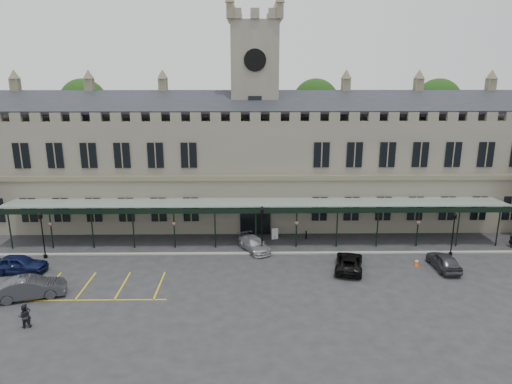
{
  "coord_description": "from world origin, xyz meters",
  "views": [
    {
      "loc": [
        -0.58,
        -35.1,
        17.02
      ],
      "look_at": [
        0.0,
        6.0,
        6.0
      ],
      "focal_mm": 32.0,
      "sensor_mm": 36.0,
      "label": 1
    }
  ],
  "objects_px": {
    "lamp_post_mid": "(262,226)",
    "car_taxi": "(254,244)",
    "station_building": "(255,166)",
    "lamp_post_right": "(453,230)",
    "traffic_cone": "(417,262)",
    "person_a": "(26,315)",
    "person_b": "(24,316)",
    "car_right_a": "(444,261)",
    "lamp_post_left": "(42,231)",
    "sign_board": "(275,234)",
    "car_left_b": "(30,288)",
    "clock_tower": "(255,107)",
    "car_van": "(349,262)",
    "car_left_a": "(19,264)"
  },
  "relations": [
    {
      "from": "car_van",
      "to": "person_a",
      "type": "xyz_separation_m",
      "value": [
        -24.03,
        -8.87,
        0.18
      ]
    },
    {
      "from": "traffic_cone",
      "to": "lamp_post_right",
      "type": "bearing_deg",
      "value": 30.06
    },
    {
      "from": "station_building",
      "to": "lamp_post_right",
      "type": "height_order",
      "value": "station_building"
    },
    {
      "from": "car_left_b",
      "to": "person_a",
      "type": "relative_size",
      "value": 2.95
    },
    {
      "from": "station_building",
      "to": "traffic_cone",
      "type": "relative_size",
      "value": 90.65
    },
    {
      "from": "lamp_post_left",
      "to": "sign_board",
      "type": "xyz_separation_m",
      "value": [
        21.75,
        4.58,
        -2.13
      ]
    },
    {
      "from": "car_left_b",
      "to": "station_building",
      "type": "bearing_deg",
      "value": -60.12
    },
    {
      "from": "traffic_cone",
      "to": "lamp_post_left",
      "type": "bearing_deg",
      "value": 176.25
    },
    {
      "from": "car_left_b",
      "to": "person_a",
      "type": "height_order",
      "value": "person_a"
    },
    {
      "from": "lamp_post_right",
      "to": "car_van",
      "type": "relative_size",
      "value": 0.87
    },
    {
      "from": "lamp_post_left",
      "to": "car_left_a",
      "type": "bearing_deg",
      "value": -104.91
    },
    {
      "from": "car_left_b",
      "to": "lamp_post_mid",
      "type": "bearing_deg",
      "value": -82.49
    },
    {
      "from": "sign_board",
      "to": "car_van",
      "type": "bearing_deg",
      "value": -64.64
    },
    {
      "from": "car_left_a",
      "to": "car_taxi",
      "type": "relative_size",
      "value": 1.05
    },
    {
      "from": "lamp_post_mid",
      "to": "car_van",
      "type": "distance_m",
      "value": 8.64
    },
    {
      "from": "lamp_post_left",
      "to": "car_right_a",
      "type": "height_order",
      "value": "lamp_post_left"
    },
    {
      "from": "car_van",
      "to": "person_a",
      "type": "height_order",
      "value": "person_a"
    },
    {
      "from": "clock_tower",
      "to": "lamp_post_mid",
      "type": "xyz_separation_m",
      "value": [
        0.55,
        -10.61,
        -10.24
      ]
    },
    {
      "from": "station_building",
      "to": "lamp_post_right",
      "type": "bearing_deg",
      "value": -30.69
    },
    {
      "from": "car_right_a",
      "to": "person_a",
      "type": "bearing_deg",
      "value": 13.6
    },
    {
      "from": "lamp_post_mid",
      "to": "car_taxi",
      "type": "relative_size",
      "value": 1.08
    },
    {
      "from": "person_a",
      "to": "person_b",
      "type": "xyz_separation_m",
      "value": [
        -0.06,
        -0.13,
        -0.04
      ]
    },
    {
      "from": "station_building",
      "to": "car_van",
      "type": "distance_m",
      "value": 17.22
    },
    {
      "from": "sign_board",
      "to": "car_van",
      "type": "xyz_separation_m",
      "value": [
        6.12,
        -7.52,
        0.1
      ]
    },
    {
      "from": "lamp_post_mid",
      "to": "lamp_post_right",
      "type": "height_order",
      "value": "lamp_post_mid"
    },
    {
      "from": "car_left_b",
      "to": "lamp_post_right",
      "type": "bearing_deg",
      "value": -94.9
    },
    {
      "from": "station_building",
      "to": "person_b",
      "type": "distance_m",
      "value": 28.59
    },
    {
      "from": "station_building",
      "to": "person_b",
      "type": "relative_size",
      "value": 36.42
    },
    {
      "from": "clock_tower",
      "to": "car_taxi",
      "type": "distance_m",
      "value": 15.75
    },
    {
      "from": "traffic_cone",
      "to": "person_a",
      "type": "bearing_deg",
      "value": -162.46
    },
    {
      "from": "car_taxi",
      "to": "lamp_post_right",
      "type": "bearing_deg",
      "value": -31.1
    },
    {
      "from": "car_right_a",
      "to": "car_van",
      "type": "bearing_deg",
      "value": -1.71
    },
    {
      "from": "car_left_b",
      "to": "car_taxi",
      "type": "distance_m",
      "value": 19.65
    },
    {
      "from": "station_building",
      "to": "car_taxi",
      "type": "relative_size",
      "value": 13.35
    },
    {
      "from": "clock_tower",
      "to": "traffic_cone",
      "type": "xyz_separation_m",
      "value": [
        14.4,
        -13.42,
        -12.79
      ]
    },
    {
      "from": "clock_tower",
      "to": "car_taxi",
      "type": "xyz_separation_m",
      "value": [
        -0.18,
        -9.63,
        -12.46
      ]
    },
    {
      "from": "lamp_post_mid",
      "to": "car_left_b",
      "type": "bearing_deg",
      "value": -155.26
    },
    {
      "from": "sign_board",
      "to": "car_taxi",
      "type": "height_order",
      "value": "car_taxi"
    },
    {
      "from": "person_a",
      "to": "traffic_cone",
      "type": "bearing_deg",
      "value": 0.06
    },
    {
      "from": "clock_tower",
      "to": "car_van",
      "type": "height_order",
      "value": "clock_tower"
    },
    {
      "from": "car_left_b",
      "to": "car_taxi",
      "type": "xyz_separation_m",
      "value": [
        17.32,
        9.29,
        -0.19
      ]
    },
    {
      "from": "lamp_post_right",
      "to": "sign_board",
      "type": "xyz_separation_m",
      "value": [
        -16.48,
        4.45,
        -1.96
      ]
    },
    {
      "from": "lamp_post_mid",
      "to": "sign_board",
      "type": "xyz_separation_m",
      "value": [
        1.45,
        4.0,
        -2.29
      ]
    },
    {
      "from": "lamp_post_mid",
      "to": "station_building",
      "type": "bearing_deg",
      "value": 93.02
    },
    {
      "from": "sign_board",
      "to": "person_b",
      "type": "distance_m",
      "value": 24.41
    },
    {
      "from": "car_taxi",
      "to": "person_b",
      "type": "height_order",
      "value": "person_b"
    },
    {
      "from": "station_building",
      "to": "clock_tower",
      "type": "distance_m",
      "value": 6.64
    },
    {
      "from": "car_taxi",
      "to": "person_a",
      "type": "height_order",
      "value": "person_a"
    },
    {
      "from": "car_left_b",
      "to": "car_van",
      "type": "height_order",
      "value": "car_left_b"
    },
    {
      "from": "lamp_post_left",
      "to": "car_taxi",
      "type": "xyz_separation_m",
      "value": [
        19.56,
        1.55,
        -2.06
      ]
    }
  ]
}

